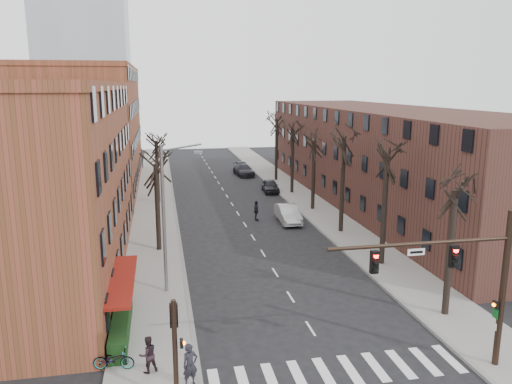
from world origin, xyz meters
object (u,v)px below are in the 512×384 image
silver_sedan (288,214)px  pedestrian_a (190,365)px  parked_car_mid (244,170)px  parked_car_near (270,186)px  bicycle (114,359)px

silver_sedan → pedestrian_a: 26.22m
parked_car_mid → parked_car_near: bearing=-89.1°
parked_car_near → bicycle: bearing=-109.3°
parked_car_near → pedestrian_a: 39.03m
bicycle → parked_car_near: bearing=-14.0°
parked_car_mid → bicycle: size_ratio=2.99×
silver_sedan → bicycle: size_ratio=2.72×
silver_sedan → parked_car_near: (1.30, 13.16, -0.06)m
parked_car_mid → pedestrian_a: bearing=-107.2°
parked_car_near → silver_sedan: bearing=-92.1°
parked_car_mid → bicycle: parked_car_mid is taller
silver_sedan → bicycle: bearing=-119.9°
parked_car_mid → bicycle: 48.89m
parked_car_near → parked_car_mid: (-1.22, 11.55, 0.04)m
parked_car_near → pedestrian_a: (-11.70, -37.23, 0.33)m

